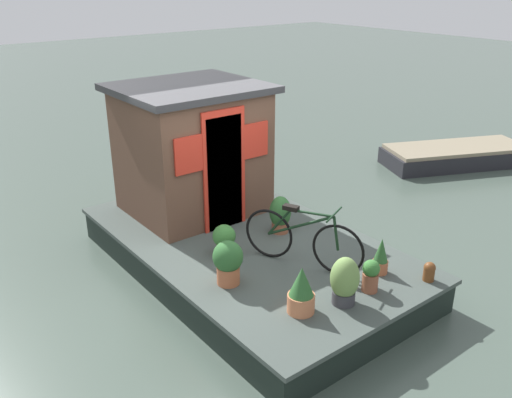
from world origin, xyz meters
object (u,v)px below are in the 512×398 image
(potted_plant_succulent, at_px, (381,257))
(potted_plant_rosemary, at_px, (345,281))
(potted_plant_basil, at_px, (224,238))
(mooring_bollard, at_px, (429,271))
(bicycle, at_px, (302,239))
(potted_plant_fern, at_px, (371,275))
(potted_plant_lavender, at_px, (228,261))
(potted_plant_thyme, at_px, (301,291))
(houseboat_cabin, at_px, (192,149))
(potted_plant_sage, at_px, (280,214))
(dinghy_boat, at_px, (456,155))

(potted_plant_succulent, relative_size, potted_plant_rosemary, 0.81)
(potted_plant_basil, height_order, mooring_bollard, potted_plant_basil)
(bicycle, distance_m, potted_plant_fern, 1.00)
(potted_plant_lavender, height_order, potted_plant_thyme, potted_plant_lavender)
(potted_plant_thyme, bearing_deg, potted_plant_succulent, -89.15)
(houseboat_cabin, height_order, potted_plant_thyme, houseboat_cabin)
(bicycle, height_order, potted_plant_thyme, bicycle)
(potted_plant_lavender, xyz_separation_m, mooring_bollard, (-1.48, -2.00, -0.18))
(bicycle, bearing_deg, potted_plant_basil, 34.72)
(potted_plant_fern, xyz_separation_m, potted_plant_rosemary, (0.01, 0.44, 0.08))
(bicycle, relative_size, potted_plant_sage, 2.75)
(potted_plant_succulent, height_order, dinghy_boat, potted_plant_succulent)
(potted_plant_fern, height_order, potted_plant_lavender, potted_plant_lavender)
(potted_plant_succulent, bearing_deg, dinghy_boat, -65.47)
(potted_plant_fern, height_order, potted_plant_sage, potted_plant_sage)
(bicycle, height_order, potted_plant_lavender, bicycle)
(potted_plant_lavender, bearing_deg, dinghy_boat, -77.46)
(bicycle, xyz_separation_m, dinghy_boat, (1.88, -6.43, -0.66))
(potted_plant_fern, bearing_deg, potted_plant_rosemary, 88.72)
(bicycle, bearing_deg, dinghy_boat, -73.69)
(potted_plant_lavender, height_order, dinghy_boat, potted_plant_lavender)
(potted_plant_fern, bearing_deg, potted_plant_basil, 24.49)
(potted_plant_rosemary, distance_m, potted_plant_thyme, 0.54)
(dinghy_boat, bearing_deg, potted_plant_rosemary, 113.09)
(potted_plant_lavender, bearing_deg, potted_plant_sage, -63.83)
(potted_plant_fern, xyz_separation_m, potted_plant_succulent, (0.21, -0.43, 0.02))
(houseboat_cabin, relative_size, potted_plant_basil, 5.06)
(bicycle, relative_size, potted_plant_basil, 3.65)
(potted_plant_fern, distance_m, potted_plant_sage, 1.90)
(potted_plant_thyme, height_order, dinghy_boat, potted_plant_thyme)
(potted_plant_fern, relative_size, potted_plant_sage, 0.73)
(potted_plant_succulent, xyz_separation_m, potted_plant_rosemary, (-0.20, 0.87, 0.06))
(mooring_bollard, bearing_deg, potted_plant_fern, 68.96)
(potted_plant_rosemary, xyz_separation_m, dinghy_boat, (2.83, -6.64, -0.57))
(potted_plant_sage, bearing_deg, houseboat_cabin, 19.66)
(dinghy_boat, bearing_deg, potted_plant_sage, 99.01)
(potted_plant_fern, xyz_separation_m, potted_plant_basil, (1.85, 0.84, 0.01))
(potted_plant_sage, bearing_deg, potted_plant_fern, 174.32)
(houseboat_cabin, relative_size, potted_plant_thyme, 3.75)
(potted_plant_basil, bearing_deg, bicycle, -145.28)
(potted_plant_succulent, bearing_deg, potted_plant_thyme, 90.85)
(potted_plant_basil, relative_size, dinghy_boat, 0.12)
(potted_plant_basil, bearing_deg, potted_plant_lavender, 148.73)
(bicycle, xyz_separation_m, potted_plant_lavender, (0.23, 1.01, -0.08))
(potted_plant_thyme, bearing_deg, potted_plant_sage, -33.70)
(dinghy_boat, bearing_deg, bicycle, 106.31)
(potted_plant_sage, height_order, potted_plant_thyme, potted_plant_thyme)
(potted_plant_fern, bearing_deg, potted_plant_sage, -5.68)
(potted_plant_rosemary, bearing_deg, bicycle, -12.71)
(potted_plant_thyme, bearing_deg, potted_plant_rosemary, -109.36)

